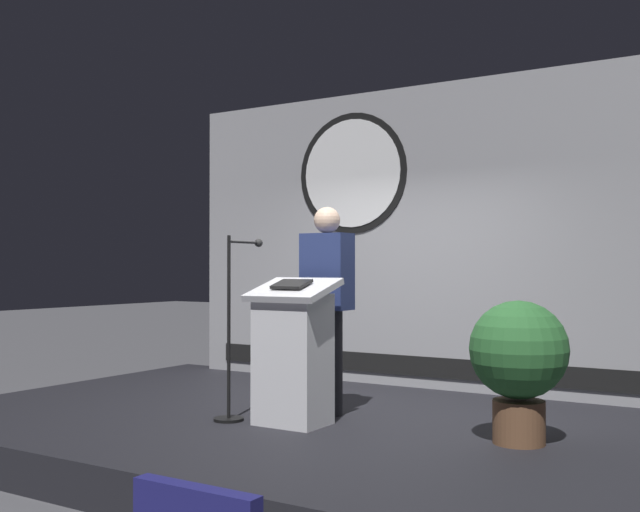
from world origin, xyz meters
TOP-DOWN VIEW (x-y plane):
  - ground_plane at (0.00, 0.00)m, footprint 40.00×40.00m
  - stage_platform at (0.00, 0.00)m, footprint 6.40×4.00m
  - banner_display at (-0.02, 1.85)m, footprint 5.37×0.12m
  - podium at (-0.03, -0.35)m, footprint 0.64×0.49m
  - speaker_person at (-0.01, 0.13)m, footprint 0.40×0.26m
  - microphone_stand at (-0.55, -0.44)m, footprint 0.24×0.55m
  - potted_plant at (1.65, -0.05)m, footprint 0.68×0.68m

SIDE VIEW (x-z plane):
  - ground_plane at x=0.00m, z-range 0.00..0.00m
  - stage_platform at x=0.00m, z-range 0.00..0.30m
  - microphone_stand at x=-0.55m, z-range 0.08..1.56m
  - podium at x=-0.03m, z-range 0.28..1.42m
  - potted_plant at x=1.65m, z-range 0.40..1.39m
  - speaker_person at x=-0.01m, z-range 0.32..2.04m
  - banner_display at x=-0.02m, z-range 0.31..3.38m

